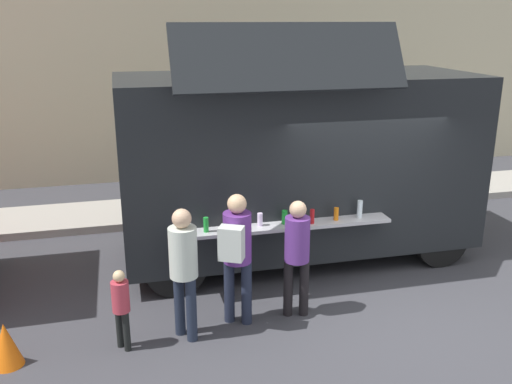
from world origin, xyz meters
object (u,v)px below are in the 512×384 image
customer_front_ordering (297,248)px  customer_mid_with_backpack (237,247)px  child_near_queue (121,303)px  traffic_cone_orange (6,344)px  trash_bin (437,177)px  food_truck_main (298,161)px  customer_rear_waiting (183,263)px

customer_front_ordering → customer_mid_with_backpack: 0.84m
child_near_queue → customer_front_ordering: bearing=-30.9°
traffic_cone_orange → customer_front_ordering: (3.65, 0.30, 0.71)m
traffic_cone_orange → trash_bin: (8.42, 4.60, 0.19)m
traffic_cone_orange → customer_mid_with_backpack: size_ratio=0.31×
trash_bin → customer_mid_with_backpack: 7.11m
customer_front_ordering → food_truck_main: bearing=-5.9°
customer_mid_with_backpack → child_near_queue: size_ratio=1.71×
food_truck_main → traffic_cone_orange: (-4.30, -2.28, -1.39)m
food_truck_main → traffic_cone_orange: size_ratio=10.44×
food_truck_main → customer_mid_with_backpack: food_truck_main is taller
food_truck_main → customer_front_ordering: food_truck_main is taller
customer_mid_with_backpack → trash_bin: bearing=-24.8°
trash_bin → customer_rear_waiting: bearing=-144.5°
customer_front_ordering → customer_rear_waiting: size_ratio=0.95×
traffic_cone_orange → customer_mid_with_backpack: customer_mid_with_backpack is taller
traffic_cone_orange → customer_front_ordering: customer_front_ordering is taller
food_truck_main → customer_rear_waiting: bearing=-134.7°
customer_front_ordering → customer_mid_with_backpack: size_ratio=0.91×
customer_mid_with_backpack → child_near_queue: bearing=126.5°
customer_rear_waiting → child_near_queue: bearing=151.9°
trash_bin → food_truck_main: bearing=-150.7°
trash_bin → customer_front_ordering: size_ratio=0.56×
food_truck_main → customer_front_ordering: bearing=-107.7°
customer_front_ordering → customer_mid_with_backpack: bearing=104.5°
trash_bin → customer_front_ordering: (-4.77, -4.30, 0.52)m
traffic_cone_orange → customer_rear_waiting: customer_rear_waiting is taller
customer_rear_waiting → customer_mid_with_backpack: bearing=-21.1°
trash_bin → customer_rear_waiting: size_ratio=0.54×
child_near_queue → traffic_cone_orange: bearing=143.5°
traffic_cone_orange → trash_bin: size_ratio=0.59×
customer_front_ordering → child_near_queue: bearing=108.8°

